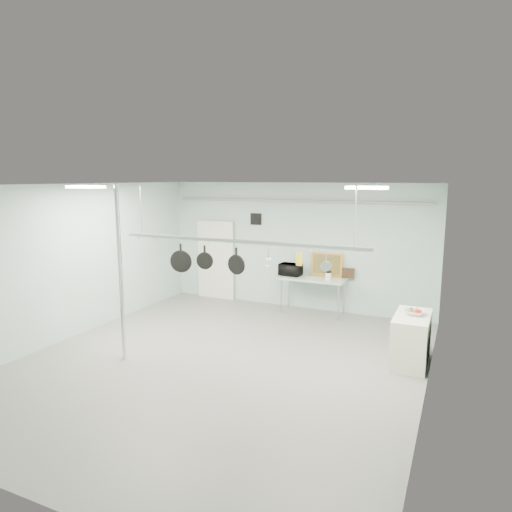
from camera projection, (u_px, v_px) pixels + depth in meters
The scene contains 25 objects.
floor at pixel (221, 362), 8.32m from camera, with size 8.00×8.00×0.00m, color gray.
ceiling at pixel (218, 185), 7.78m from camera, with size 7.00×8.00×0.02m, color silver.
back_wall at pixel (295, 246), 11.62m from camera, with size 7.00×0.02×3.20m, color #AFD2C8.
right_wall at pixel (430, 298), 6.62m from camera, with size 0.02×8.00×3.20m, color #AFD2C8.
door at pixel (216, 261), 12.61m from camera, with size 1.10×0.10×2.20m, color silver.
wall_vent at pixel (256, 219), 11.95m from camera, with size 0.30×0.04×0.30m, color black.
conduit_pipe at pixel (295, 201), 11.35m from camera, with size 0.07×0.07×6.60m, color gray.
chrome_pole at pixel (120, 274), 8.20m from camera, with size 0.08×0.08×3.20m, color silver.
prep_table at pixel (313, 281), 11.16m from camera, with size 1.60×0.70×0.91m.
side_cabinet at pixel (411, 339), 8.21m from camera, with size 0.60×1.20×0.90m, color silver.
pot_rack at pixel (237, 240), 8.13m from camera, with size 4.80×0.06×1.00m.
light_panel_left at pixel (86, 187), 7.96m from camera, with size 0.65×0.30×0.05m, color white.
light_panel_right at pixel (367, 188), 7.34m from camera, with size 0.65×0.30×0.05m, color white.
microwave at pixel (291, 270), 11.38m from camera, with size 0.53×0.36×0.30m, color black.
coffee_canister at pixel (328, 276), 10.88m from camera, with size 0.14×0.14×0.18m, color white.
painting_large at pixel (327, 265), 11.26m from camera, with size 0.78×0.05×0.58m, color gold.
painting_small at pixel (348, 273), 11.07m from camera, with size 0.30×0.04×0.25m, color black.
fruit_bowl at pixel (415, 312), 8.15m from camera, with size 0.36×0.36×0.09m, color silver.
skillet_left at pixel (181, 258), 8.69m from camera, with size 0.43×0.06×0.57m, color black, non-canonical shape.
skillet_mid at pixel (205, 258), 8.47m from camera, with size 0.32×0.06×0.46m, color black, non-canonical shape.
skillet_right at pixel (236, 261), 8.20m from camera, with size 0.36×0.06×0.49m, color black, non-canonical shape.
whisk at pixel (268, 259), 7.93m from camera, with size 0.16×0.16×0.33m, color #B3B3B8, non-canonical shape.
grater at pixel (299, 259), 7.69m from camera, with size 0.10×0.02×0.24m, color yellow, non-canonical shape.
saucepan at pixel (326, 263), 7.50m from camera, with size 0.17×0.09×0.29m, color #B5B6BA, non-canonical shape.
fruit_cluster at pixel (415, 310), 8.14m from camera, with size 0.24×0.24×0.09m, color red, non-canonical shape.
Camera 1 is at (3.85, -6.89, 3.32)m, focal length 32.00 mm.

